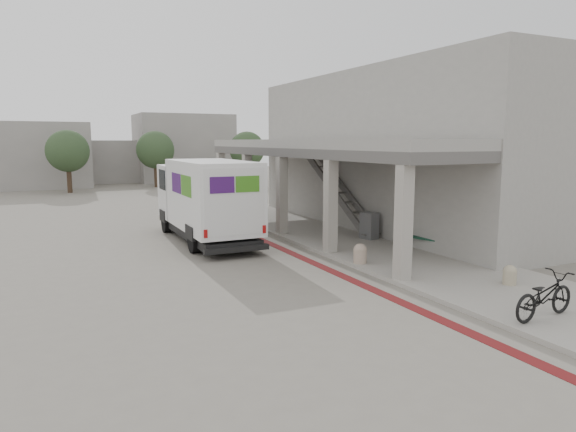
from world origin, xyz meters
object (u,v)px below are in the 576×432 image
utility_cabinet (369,226)px  bicycle_black (544,296)px  fedex_truck (205,198)px  bench (420,240)px

utility_cabinet → bicycle_black: (-1.84, -9.32, -0.02)m
fedex_truck → bicycle_black: fedex_truck is taller
utility_cabinet → bench: bearing=-91.2°
fedex_truck → bicycle_black: (3.93, -12.32, -1.09)m
fedex_truck → utility_cabinet: bearing=-27.2°
fedex_truck → bench: 8.41m
bench → fedex_truck: bearing=122.7°
bench → bicycle_black: bearing=-125.0°
utility_cabinet → bicycle_black: utility_cabinet is taller
bench → utility_cabinet: size_ratio=1.89×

